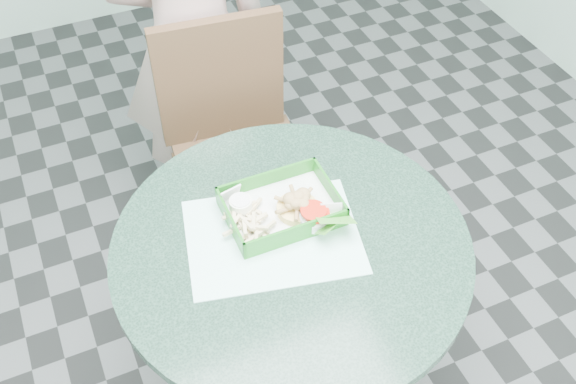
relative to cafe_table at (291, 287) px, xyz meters
name	(u,v)px	position (x,y,z in m)	size (l,w,h in m)	color
cafe_table	(291,287)	(0.00, 0.00, 0.00)	(0.91, 0.91, 0.75)	black
dining_chair	(234,136)	(0.09, 0.68, -0.05)	(0.43, 0.43, 0.93)	#442112
diner_person	(191,33)	(0.05, 0.95, 0.22)	(0.58, 0.38, 1.59)	beige
placemat	(273,241)	(-0.03, 0.04, 0.17)	(0.43, 0.32, 0.00)	#B3EEE4
food_basket	(281,215)	(0.02, 0.10, 0.19)	(0.28, 0.21, 0.06)	#186818
crab_sandwich	(297,208)	(0.05, 0.08, 0.22)	(0.11, 0.11, 0.07)	#E5C068
fries_pile	(248,225)	(-0.08, 0.08, 0.21)	(0.11, 0.12, 0.04)	beige
sauce_ramekin	(241,209)	(-0.08, 0.13, 0.22)	(0.06, 0.06, 0.03)	white
garnish_cup	(319,222)	(0.08, 0.02, 0.21)	(0.12, 0.12, 0.05)	silver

